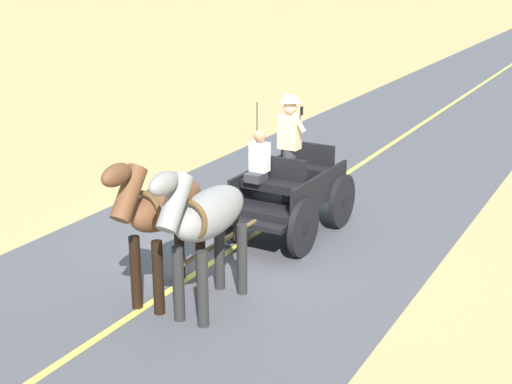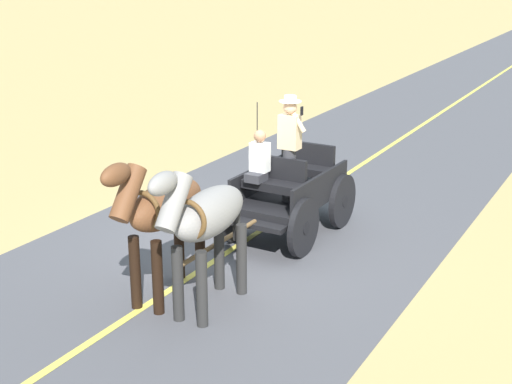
{
  "view_description": "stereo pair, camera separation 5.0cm",
  "coord_description": "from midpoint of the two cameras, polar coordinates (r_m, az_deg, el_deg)",
  "views": [
    {
      "loc": [
        -5.72,
        10.07,
        4.62
      ],
      "look_at": [
        -0.49,
        0.55,
        1.1
      ],
      "focal_mm": 51.35,
      "sensor_mm": 36.0,
      "label": 1
    },
    {
      "loc": [
        -5.76,
        10.05,
        4.62
      ],
      "look_at": [
        -0.49,
        0.55,
        1.1
      ],
      "focal_mm": 51.35,
      "sensor_mm": 36.0,
      "label": 2
    }
  ],
  "objects": [
    {
      "name": "ground_plane",
      "position": [
        12.47,
        -0.89,
        -3.79
      ],
      "size": [
        200.0,
        200.0,
        0.0
      ],
      "primitive_type": "plane",
      "color": "tan"
    },
    {
      "name": "road_surface",
      "position": [
        12.47,
        -0.89,
        -3.78
      ],
      "size": [
        6.33,
        160.0,
        0.01
      ],
      "primitive_type": "cube",
      "color": "#4C4C51",
      "rests_on": "ground"
    },
    {
      "name": "road_centre_stripe",
      "position": [
        12.47,
        -0.89,
        -3.75
      ],
      "size": [
        0.12,
        160.0,
        0.0
      ],
      "primitive_type": "cube",
      "color": "#DBCC4C",
      "rests_on": "road_surface"
    },
    {
      "name": "horse_drawn_carriage",
      "position": [
        12.45,
        2.36,
        0.14
      ],
      "size": [
        1.45,
        4.51,
        2.5
      ],
      "color": "black",
      "rests_on": "ground"
    },
    {
      "name": "horse_near_side",
      "position": [
        9.64,
        -4.06,
        -2.08
      ],
      "size": [
        0.62,
        2.13,
        2.21
      ],
      "color": "gray",
      "rests_on": "ground"
    },
    {
      "name": "horse_off_side",
      "position": [
        10.04,
        -7.43,
        -1.38
      ],
      "size": [
        0.61,
        2.13,
        2.21
      ],
      "color": "brown",
      "rests_on": "ground"
    }
  ]
}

